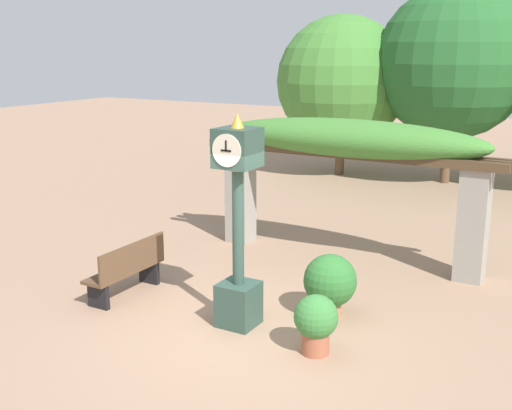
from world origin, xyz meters
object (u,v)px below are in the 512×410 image
pedestal_clock (238,228)px  potted_plant_near_right (316,321)px  potted_plant_near_left (330,282)px  park_bench (127,270)px

pedestal_clock → potted_plant_near_right: 1.67m
potted_plant_near_left → potted_plant_near_right: potted_plant_near_left is taller
potted_plant_near_right → potted_plant_near_left: bearing=104.8°
park_bench → potted_plant_near_left: bearing=105.4°
pedestal_clock → potted_plant_near_right: (1.32, -0.26, -0.99)m
pedestal_clock → park_bench: (-2.10, 0.07, -1.00)m
pedestal_clock → potted_plant_near_left: size_ratio=3.19×
potted_plant_near_left → park_bench: potted_plant_near_left is taller
potted_plant_near_right → pedestal_clock: bearing=169.0°
pedestal_clock → potted_plant_near_right: pedestal_clock is taller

